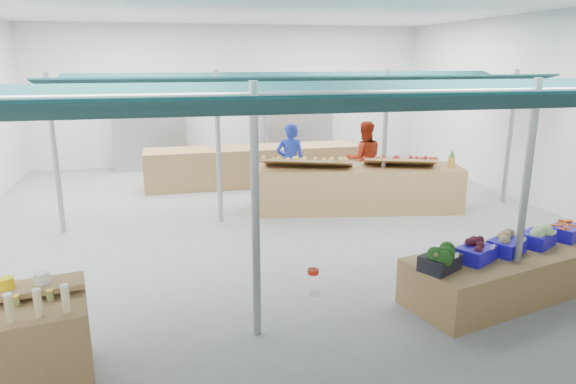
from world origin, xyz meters
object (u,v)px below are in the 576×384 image
object	(u,v)px
veg_counter	(512,272)
vendor_left	(290,162)
fruit_counter	(356,188)
vendor_right	(364,159)
crate_stack	(567,257)

from	to	relation	value
veg_counter	vendor_left	distance (m)	5.83
fruit_counter	vendor_right	bearing A→B (deg)	71.42
fruit_counter	vendor_left	size ratio (longest dim) A/B	2.50
vendor_right	veg_counter	bearing A→B (deg)	101.40
vendor_left	vendor_right	xyz separation A→B (m)	(1.80, 0.00, 0.00)
veg_counter	fruit_counter	bearing A→B (deg)	84.64
crate_stack	vendor_left	xyz separation A→B (m)	(-3.16, 5.09, 0.61)
crate_stack	vendor_right	distance (m)	5.31
crate_stack	vendor_right	bearing A→B (deg)	104.93
vendor_right	fruit_counter	bearing A→B (deg)	71.42
vendor_left	vendor_right	size ratio (longest dim) A/B	1.00
vendor_left	vendor_right	distance (m)	1.80
fruit_counter	crate_stack	world-z (taller)	fruit_counter
fruit_counter	vendor_right	world-z (taller)	vendor_right
veg_counter	vendor_left	world-z (taller)	vendor_left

